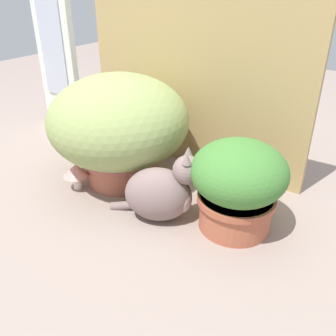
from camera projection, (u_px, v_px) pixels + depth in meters
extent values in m
plane|color=gray|center=(131.00, 201.00, 1.57)|extent=(6.00, 6.00, 0.00)
cube|color=tan|center=(193.00, 84.00, 1.71)|extent=(1.15, 0.03, 0.81)
cube|color=white|center=(56.00, 52.00, 2.15)|extent=(0.29, 0.04, 0.91)
cube|color=silver|center=(52.00, 44.00, 2.11)|extent=(0.19, 0.01, 0.58)
cylinder|color=#B35F48|center=(122.00, 167.00, 1.70)|extent=(0.32, 0.32, 0.13)
cylinder|color=#AC594D|center=(121.00, 158.00, 1.68)|extent=(0.34, 0.34, 0.02)
ellipsoid|color=#8FA15C|center=(119.00, 121.00, 1.59)|extent=(0.62, 0.62, 0.40)
cylinder|color=#AE5B3F|center=(235.00, 211.00, 1.38)|extent=(0.27, 0.27, 0.14)
cylinder|color=#AD573C|center=(236.00, 199.00, 1.35)|extent=(0.29, 0.29, 0.02)
ellipsoid|color=#427D34|center=(239.00, 172.00, 1.30)|extent=(0.35, 0.35, 0.23)
ellipsoid|color=gray|center=(158.00, 194.00, 1.41)|extent=(0.31, 0.27, 0.22)
ellipsoid|color=#AE9896|center=(183.00, 199.00, 1.40)|extent=(0.11, 0.12, 0.11)
sphere|color=gray|center=(187.00, 170.00, 1.34)|extent=(0.15, 0.15, 0.11)
cone|color=gray|center=(188.00, 151.00, 1.34)|extent=(0.05, 0.05, 0.04)
cone|color=gray|center=(187.00, 159.00, 1.28)|extent=(0.05, 0.05, 0.04)
cylinder|color=gray|center=(132.00, 205.00, 1.50)|extent=(0.18, 0.11, 0.07)
cylinder|color=silver|center=(77.00, 182.00, 1.65)|extent=(0.04, 0.04, 0.07)
cone|color=pink|center=(76.00, 170.00, 1.62)|extent=(0.12, 0.12, 0.06)
cylinder|color=silver|center=(113.00, 182.00, 1.63)|extent=(0.04, 0.04, 0.08)
cone|color=red|center=(112.00, 170.00, 1.60)|extent=(0.11, 0.11, 0.05)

